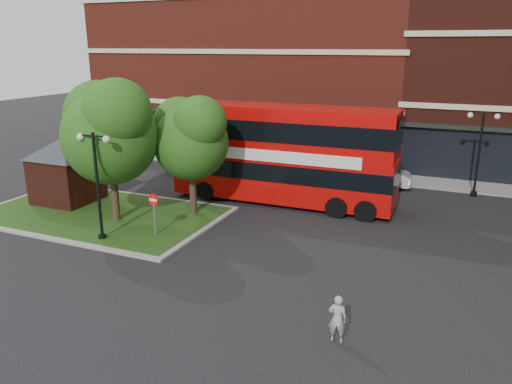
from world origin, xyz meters
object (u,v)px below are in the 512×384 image
at_px(woman, 337,319).
at_px(car_white, 373,174).
at_px(car_silver, 231,160).
at_px(bus, 283,148).

bearing_deg(woman, car_white, -86.69).
distance_m(car_silver, car_white, 10.01).
relative_size(woman, car_silver, 0.35).
height_order(woman, car_white, car_white).
bearing_deg(car_silver, car_white, -83.58).
distance_m(bus, car_white, 7.27).
height_order(bus, car_silver, bus).
bearing_deg(car_silver, bus, -126.63).
height_order(bus, woman, bus).
xyz_separation_m(bus, car_silver, (-5.92, 5.53, -2.37)).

